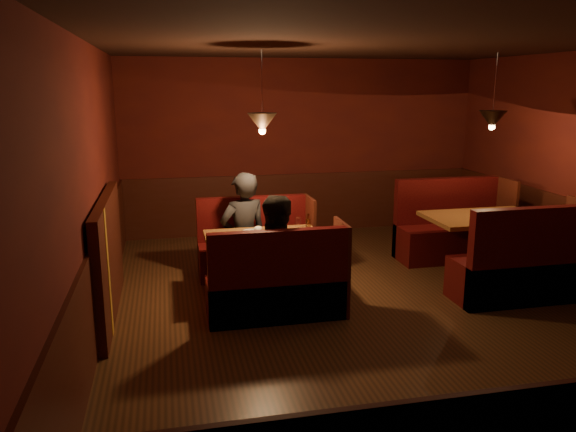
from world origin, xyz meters
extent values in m
cube|color=#3B2716|center=(0.00, 0.00, -0.01)|extent=(6.00, 7.00, 0.01)
cube|color=black|center=(0.00, 0.00, 2.90)|extent=(6.00, 7.00, 0.01)
cube|color=#431312|center=(0.00, 3.50, 1.45)|extent=(6.00, 0.01, 2.90)
cube|color=#431312|center=(-3.00, 0.00, 1.45)|extent=(0.01, 7.00, 2.90)
cube|color=#3B150D|center=(0.00, 3.48, 0.50)|extent=(6.00, 0.04, 1.00)
cube|color=#3B150D|center=(-2.98, 0.00, 0.50)|extent=(0.04, 7.00, 1.00)
cube|color=#3B150D|center=(-2.92, 0.40, 0.65)|extent=(0.10, 2.20, 1.30)
cube|color=gold|center=(-2.87, -0.15, 0.65)|extent=(0.01, 0.12, 1.30)
cylinder|color=#333333|center=(-1.17, 0.64, 2.45)|extent=(0.01, 0.01, 0.80)
cone|color=black|center=(-1.17, 0.64, 2.05)|extent=(0.34, 0.34, 0.22)
sphere|color=#FFBF72|center=(-1.17, 0.64, 1.96)|extent=(0.08, 0.08, 0.08)
cylinder|color=#333333|center=(1.72, 0.64, 2.45)|extent=(0.01, 0.01, 0.80)
cone|color=black|center=(1.72, 0.64, 2.05)|extent=(0.34, 0.34, 0.22)
sphere|color=#FFBF72|center=(1.72, 0.64, 1.96)|extent=(0.08, 0.08, 0.08)
cube|color=brown|center=(-1.17, 0.64, 0.71)|extent=(1.36, 0.83, 0.05)
cylinder|color=#3B150D|center=(-1.17, 0.64, 0.34)|extent=(0.14, 0.14, 0.68)
cylinder|color=#3B150D|center=(-1.17, 0.64, 0.02)|extent=(0.55, 0.55, 0.04)
cylinder|color=silver|center=(-1.09, 0.53, 0.74)|extent=(0.27, 0.27, 0.02)
cube|color=black|center=(-1.14, 0.54, 0.77)|extent=(0.09, 0.08, 0.03)
ellipsoid|color=silver|center=(-1.21, 0.49, 0.78)|extent=(0.07, 0.07, 0.05)
cube|color=tan|center=(-1.06, 0.47, 0.76)|extent=(0.09, 0.08, 0.03)
cylinder|color=silver|center=(-1.10, 0.45, 0.75)|extent=(0.05, 0.12, 0.01)
cylinder|color=silver|center=(-1.28, 0.80, 0.74)|extent=(0.25, 0.25, 0.01)
ellipsoid|color=beige|center=(-1.21, 0.83, 0.77)|extent=(0.10, 0.10, 0.05)
cube|color=silver|center=(-1.31, 0.83, 0.75)|extent=(0.20, 0.04, 0.00)
cylinder|color=white|center=(-0.90, 0.68, 0.77)|extent=(0.05, 0.05, 0.08)
cylinder|color=white|center=(-0.71, 0.83, 0.80)|extent=(0.07, 0.07, 0.15)
cylinder|color=white|center=(-0.71, 0.43, 0.80)|extent=(0.07, 0.07, 0.15)
cylinder|color=#47230F|center=(-0.62, 0.68, 0.81)|extent=(0.06, 0.06, 0.16)
cylinder|color=#47230F|center=(-0.62, 0.68, 0.92)|extent=(0.03, 0.03, 0.07)
ellipsoid|color=white|center=(-0.84, 0.47, 0.75)|extent=(0.11, 0.11, 0.04)
cube|color=#360409|center=(-1.17, 1.35, 0.22)|extent=(1.46, 0.54, 0.44)
cube|color=#360409|center=(-1.17, 1.56, 0.51)|extent=(1.46, 0.12, 1.02)
cube|color=#3B150D|center=(-0.42, 1.35, 0.51)|extent=(0.04, 0.54, 1.02)
cube|color=#360409|center=(-1.17, -0.06, 0.22)|extent=(1.46, 0.54, 0.44)
cube|color=#360409|center=(-1.17, -0.27, 0.51)|extent=(1.46, 0.12, 1.02)
cube|color=#3B150D|center=(-0.42, -0.06, 0.51)|extent=(0.04, 0.54, 1.02)
cube|color=brown|center=(1.72, 0.64, 0.80)|extent=(1.46, 0.93, 0.05)
cylinder|color=#3B150D|center=(1.72, 0.64, 0.38)|extent=(0.15, 0.15, 0.77)
cylinder|color=#3B150D|center=(1.72, 0.64, 0.02)|extent=(0.62, 0.62, 0.04)
cube|color=#360409|center=(1.72, 1.44, 0.25)|extent=(1.57, 0.60, 0.49)
cube|color=#360409|center=(1.72, 1.67, 0.58)|extent=(1.57, 0.13, 1.15)
cube|color=#3B150D|center=(2.53, 1.44, 0.58)|extent=(0.04, 0.60, 1.15)
cube|color=#360409|center=(1.72, -0.16, 0.25)|extent=(1.57, 0.60, 0.49)
cube|color=#360409|center=(1.72, -0.39, 0.58)|extent=(1.57, 0.13, 1.15)
imported|color=black|center=(-1.33, 1.19, 0.88)|extent=(0.74, 0.59, 1.76)
imported|color=black|center=(-1.08, 0.04, 0.83)|extent=(0.88, 0.73, 1.67)
camera|label=1|loc=(-2.26, -5.69, 2.46)|focal=35.00mm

